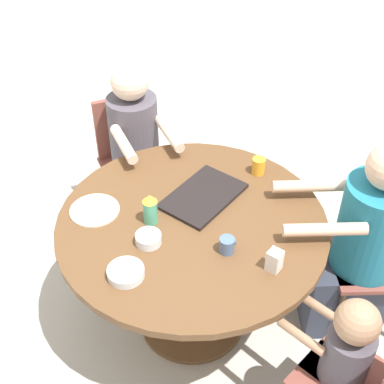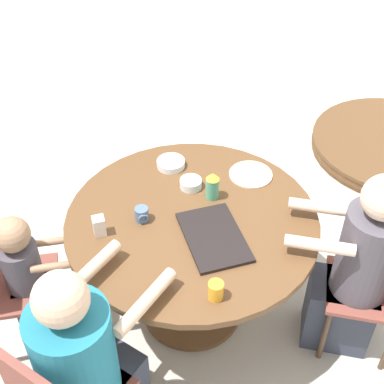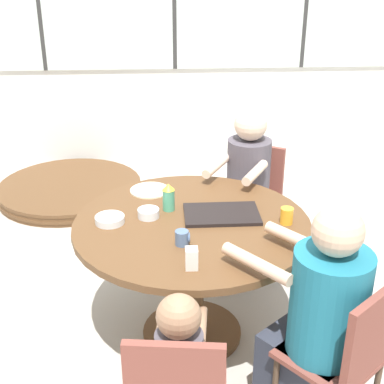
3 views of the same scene
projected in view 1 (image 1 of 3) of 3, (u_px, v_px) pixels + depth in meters
name	position (u px, v px, depth m)	size (l,w,h in m)	color
ground_plane	(192.00, 319.00, 3.09)	(16.00, 16.00, 0.00)	#B2ADA3
dining_table	(192.00, 244.00, 2.70)	(1.32, 1.32, 0.78)	brown
chair_for_woman_green_shirt	(130.00, 150.00, 3.49)	(0.54, 0.54, 0.87)	brown
person_woman_green_shirt	(137.00, 160.00, 3.35)	(0.53, 0.62, 1.20)	#333847
person_man_blue_shirt	(358.00, 251.00, 2.77)	(0.67, 0.71, 1.19)	#333847
person_toddler	(335.00, 372.00, 2.34)	(0.25, 0.40, 0.91)	#333847
food_tray_dark	(203.00, 196.00, 2.72)	(0.42, 0.28, 0.02)	black
coffee_mug	(227.00, 245.00, 2.41)	(0.08, 0.07, 0.08)	slate
sippy_cup	(150.00, 208.00, 2.53)	(0.07, 0.07, 0.16)	#4CA57F
juice_glass	(259.00, 166.00, 2.85)	(0.07, 0.07, 0.09)	gold
milk_carton_small	(274.00, 261.00, 2.32)	(0.06, 0.06, 0.11)	silver
bowl_white_shallow	(148.00, 239.00, 2.46)	(0.12, 0.12, 0.05)	silver
bowl_cereal	(126.00, 273.00, 2.31)	(0.16, 0.16, 0.04)	silver
plate_tortillas	(95.00, 210.00, 2.64)	(0.25, 0.25, 0.01)	beige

